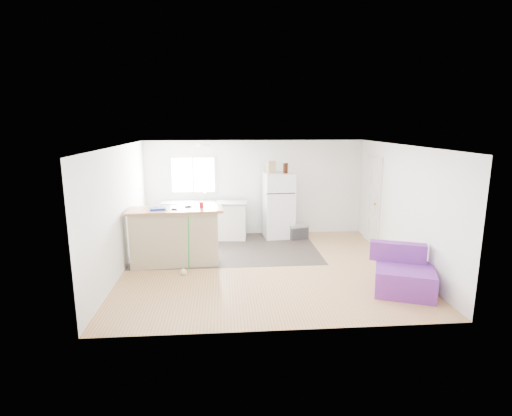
{
  "coord_description": "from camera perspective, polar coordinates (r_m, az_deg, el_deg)",
  "views": [
    {
      "loc": [
        -0.78,
        -7.51,
        2.81
      ],
      "look_at": [
        -0.12,
        0.7,
        1.06
      ],
      "focal_mm": 28.0,
      "sensor_mm": 36.0,
      "label": 1
    }
  ],
  "objects": [
    {
      "name": "cardboard_box",
      "position": [
        9.76,
        2.18,
        5.86
      ],
      "size": [
        0.22,
        0.16,
        0.3
      ],
      "primitive_type": "cube",
      "rotation": [
        0.0,
        0.0,
        0.34
      ],
      "color": "tan",
      "rests_on": "refrigerator"
    },
    {
      "name": "kitchen_cabinets",
      "position": [
        9.98,
        -7.27,
        -1.65
      ],
      "size": [
        2.13,
        0.85,
        1.21
      ],
      "rotation": [
        0.0,
        0.0,
        -0.1
      ],
      "color": "white",
      "rests_on": "floor"
    },
    {
      "name": "cleaner_jug",
      "position": [
        8.13,
        -8.19,
        -7.43
      ],
      "size": [
        0.15,
        0.13,
        0.29
      ],
      "rotation": [
        0.0,
        0.0,
        -0.37
      ],
      "color": "white",
      "rests_on": "floor"
    },
    {
      "name": "mop",
      "position": [
        7.73,
        -10.08,
        -7.67
      ],
      "size": [
        0.21,
        0.32,
        1.15
      ],
      "rotation": [
        0.0,
        0.0,
        0.18
      ],
      "color": "green",
      "rests_on": "floor"
    },
    {
      "name": "ceiling_fixture",
      "position": [
        8.73,
        -7.45,
        8.95
      ],
      "size": [
        0.3,
        0.3,
        0.07
      ],
      "primitive_type": "cylinder",
      "color": "white",
      "rests_on": "ceiling"
    },
    {
      "name": "bottle_left",
      "position": [
        9.74,
        4.08,
        5.68
      ],
      "size": [
        0.09,
        0.09,
        0.25
      ],
      "primitive_type": "cylinder",
      "rotation": [
        0.0,
        0.0,
        -0.36
      ],
      "color": "#321609",
      "rests_on": "refrigerator"
    },
    {
      "name": "purple_seat",
      "position": [
        7.32,
        20.3,
        -9.0
      ],
      "size": [
        1.2,
        1.19,
        0.77
      ],
      "rotation": [
        0.0,
        0.0,
        -0.38
      ],
      "color": "#662C91",
      "rests_on": "floor"
    },
    {
      "name": "bottle_right",
      "position": [
        9.8,
        4.4,
        5.72
      ],
      "size": [
        0.09,
        0.09,
        0.25
      ],
      "primitive_type": "cylinder",
      "rotation": [
        0.0,
        0.0,
        -0.33
      ],
      "color": "#321609",
      "rests_on": "refrigerator"
    },
    {
      "name": "window",
      "position": [
        10.11,
        -8.97,
        4.69
      ],
      "size": [
        1.18,
        0.06,
        0.98
      ],
      "color": "white",
      "rests_on": "back_wall"
    },
    {
      "name": "tool_a",
      "position": [
        8.17,
        -9.66,
        0.22
      ],
      "size": [
        0.14,
        0.07,
        0.03
      ],
      "primitive_type": "cube",
      "rotation": [
        0.0,
        0.0,
        0.12
      ],
      "color": "black",
      "rests_on": "peninsula"
    },
    {
      "name": "refrigerator",
      "position": [
        9.95,
        3.24,
        0.39
      ],
      "size": [
        0.76,
        0.73,
        1.62
      ],
      "rotation": [
        0.0,
        0.0,
        0.08
      ],
      "color": "white",
      "rests_on": "floor"
    },
    {
      "name": "blue_tray",
      "position": [
        8.06,
        -13.85,
        -0.1
      ],
      "size": [
        0.33,
        0.27,
        0.04
      ],
      "primitive_type": "cube",
      "rotation": [
        0.0,
        0.0,
        0.18
      ],
      "color": "#1430C2",
      "rests_on": "peninsula"
    },
    {
      "name": "peninsula",
      "position": [
        8.23,
        -11.51,
        -3.96
      ],
      "size": [
        1.92,
        0.84,
        1.15
      ],
      "rotation": [
        0.0,
        0.0,
        0.07
      ],
      "color": "tan",
      "rests_on": "floor"
    },
    {
      "name": "red_cup",
      "position": [
        8.06,
        -7.79,
        0.46
      ],
      "size": [
        0.08,
        0.08,
        0.12
      ],
      "primitive_type": "cylinder",
      "rotation": [
        0.0,
        0.0,
        0.02
      ],
      "color": "red",
      "rests_on": "peninsula"
    },
    {
      "name": "interior_door",
      "position": [
        9.88,
        16.26,
        1.06
      ],
      "size": [
        0.11,
        0.92,
        2.1
      ],
      "color": "white",
      "rests_on": "right_wall"
    },
    {
      "name": "vinyl_zone",
      "position": [
        9.2,
        -4.06,
        -5.8
      ],
      "size": [
        4.05,
        2.5,
        0.0
      ],
      "primitive_type": "cube",
      "color": "#322A25",
      "rests_on": "floor"
    },
    {
      "name": "room",
      "position": [
        7.72,
        1.3,
        -0.05
      ],
      "size": [
        5.51,
        5.01,
        2.41
      ],
      "color": "#9C7141",
      "rests_on": "ground"
    },
    {
      "name": "cooler",
      "position": [
        9.98,
        5.96,
        -3.31
      ],
      "size": [
        0.55,
        0.45,
        0.37
      ],
      "rotation": [
        0.0,
        0.0,
        0.3
      ],
      "color": "#2C2C2F",
      "rests_on": "floor"
    },
    {
      "name": "tool_b",
      "position": [
        7.98,
        -11.58,
        -0.15
      ],
      "size": [
        0.1,
        0.05,
        0.03
      ],
      "primitive_type": "cube",
      "rotation": [
        0.0,
        0.0,
        -0.12
      ],
      "color": "black",
      "rests_on": "peninsula"
    }
  ]
}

